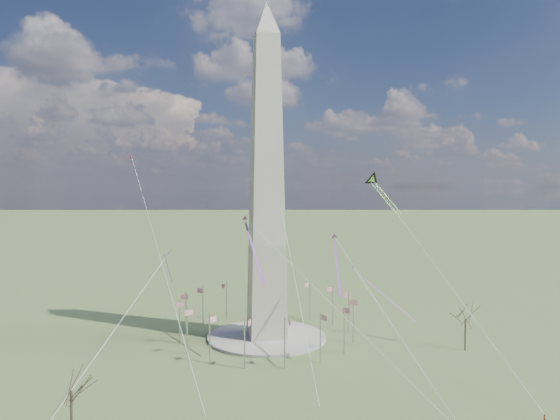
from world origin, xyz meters
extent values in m
plane|color=#4D6231|center=(0.00, 0.00, 0.00)|extent=(2000.00, 2000.00, 0.00)
cylinder|color=#A8A19A|center=(0.00, 0.00, 0.40)|extent=(36.00, 36.00, 0.80)
pyramid|color=beige|center=(0.00, 0.00, 95.80)|extent=(9.90, 9.90, 10.00)
cylinder|color=#AEB1B5|center=(26.00, 0.00, 6.50)|extent=(0.36, 0.36, 13.00)
cube|color=red|center=(26.00, 1.30, 11.80)|extent=(2.40, 0.08, 1.50)
cylinder|color=#AEB1B5|center=(24.02, 9.95, 6.50)|extent=(0.36, 0.36, 13.00)
cube|color=red|center=(23.52, 11.15, 11.80)|extent=(2.25, 0.99, 1.50)
cylinder|color=#AEB1B5|center=(18.38, 18.38, 6.50)|extent=(0.36, 0.36, 13.00)
cube|color=red|center=(17.47, 19.30, 11.80)|extent=(1.75, 1.75, 1.50)
cylinder|color=#AEB1B5|center=(9.95, 24.02, 6.50)|extent=(0.36, 0.36, 13.00)
cube|color=red|center=(8.75, 24.52, 11.80)|extent=(0.99, 2.25, 1.50)
cylinder|color=#AEB1B5|center=(0.00, 26.00, 6.50)|extent=(0.36, 0.36, 13.00)
cube|color=red|center=(-1.30, 26.00, 11.80)|extent=(0.08, 2.40, 1.50)
cylinder|color=#AEB1B5|center=(-9.95, 24.02, 6.50)|extent=(0.36, 0.36, 13.00)
cube|color=red|center=(-11.15, 23.52, 11.80)|extent=(0.99, 2.25, 1.50)
cylinder|color=#AEB1B5|center=(-18.38, 18.38, 6.50)|extent=(0.36, 0.36, 13.00)
cube|color=red|center=(-19.30, 17.47, 11.80)|extent=(1.75, 1.75, 1.50)
cylinder|color=#AEB1B5|center=(-24.02, 9.95, 6.50)|extent=(0.36, 0.36, 13.00)
cube|color=red|center=(-24.52, 8.75, 11.80)|extent=(2.25, 0.99, 1.50)
cylinder|color=#AEB1B5|center=(-26.00, 0.00, 6.50)|extent=(0.36, 0.36, 13.00)
cube|color=red|center=(-26.00, -1.30, 11.80)|extent=(2.40, 0.08, 1.50)
cylinder|color=#AEB1B5|center=(-24.02, -9.95, 6.50)|extent=(0.36, 0.36, 13.00)
cube|color=red|center=(-23.52, -11.15, 11.80)|extent=(2.25, 0.99, 1.50)
cylinder|color=#AEB1B5|center=(-18.38, -18.38, 6.50)|extent=(0.36, 0.36, 13.00)
cube|color=red|center=(-17.47, -19.30, 11.80)|extent=(1.75, 1.75, 1.50)
cylinder|color=#AEB1B5|center=(-9.95, -24.02, 6.50)|extent=(0.36, 0.36, 13.00)
cube|color=red|center=(-8.75, -24.52, 11.80)|extent=(0.99, 2.25, 1.50)
cylinder|color=#AEB1B5|center=(0.00, -26.00, 6.50)|extent=(0.36, 0.36, 13.00)
cube|color=red|center=(1.30, -26.00, 11.80)|extent=(0.08, 2.40, 1.50)
cylinder|color=#AEB1B5|center=(9.95, -24.02, 6.50)|extent=(0.36, 0.36, 13.00)
cube|color=red|center=(11.15, -23.52, 11.80)|extent=(0.99, 2.25, 1.50)
cylinder|color=#AEB1B5|center=(18.38, -18.38, 6.50)|extent=(0.36, 0.36, 13.00)
cube|color=red|center=(19.30, -17.47, 11.80)|extent=(1.75, 1.75, 1.50)
cylinder|color=#AEB1B5|center=(24.02, -9.95, 6.50)|extent=(0.36, 0.36, 13.00)
cube|color=red|center=(24.52, -8.75, 11.80)|extent=(2.25, 0.99, 1.50)
cylinder|color=#433A29|center=(52.85, -22.20, 4.43)|extent=(0.42, 0.42, 8.86)
cylinder|color=#433A29|center=(-45.08, -54.38, 4.79)|extent=(0.50, 0.50, 9.58)
imported|color=gray|center=(43.94, -64.23, 0.77)|extent=(0.62, 0.46, 1.54)
cube|color=#E6B90C|center=(42.06, 7.26, 42.52)|extent=(3.51, 14.02, 10.00)
cube|color=#E6B90C|center=(40.28, 6.87, 42.52)|extent=(3.51, 14.02, 10.00)
cube|color=navy|center=(-29.15, 1.12, 26.33)|extent=(2.33, 3.37, 2.55)
cube|color=#F12646|center=(-29.15, 1.12, 22.12)|extent=(2.38, 2.56, 8.81)
cube|color=#F12646|center=(14.50, -23.96, 25.23)|extent=(4.88, 18.61, 11.88)
cube|color=#F12646|center=(-5.62, -11.71, 28.08)|extent=(2.37, 23.35, 14.63)
cube|color=#F12646|center=(35.66, -5.31, 12.80)|extent=(13.85, 16.62, 13.18)
cube|color=red|center=(-42.06, 33.42, 56.88)|extent=(1.12, 1.77, 1.45)
cube|color=red|center=(-42.06, 33.42, 55.30)|extent=(0.77, 1.23, 3.32)
cube|color=white|center=(4.70, 40.85, 78.30)|extent=(1.38, 1.33, 1.43)
cube|color=white|center=(4.70, 40.85, 76.75)|extent=(0.30, 1.24, 3.26)
camera|label=1|loc=(-25.80, -147.61, 46.01)|focal=32.00mm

